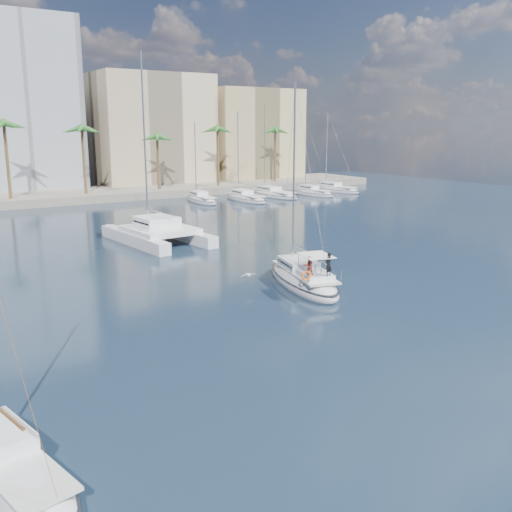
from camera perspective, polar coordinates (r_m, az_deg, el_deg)
ground at (r=35.79m, az=0.99°, el=-5.16°), size 160.00×160.00×0.00m
quay at (r=91.83m, az=-20.85°, el=5.48°), size 120.00×14.00×1.20m
building_beige at (r=106.45m, az=-10.50°, el=12.08°), size 20.00×14.00×20.00m
building_tan_right at (r=113.96m, az=-0.56°, el=11.82°), size 18.00×12.00×18.00m
palm_centre at (r=87.33m, az=-20.78°, el=11.53°), size 3.60×3.60×12.30m
palm_right at (r=100.37m, az=-1.07°, el=12.41°), size 3.60×3.60×12.30m
main_sloop at (r=40.54m, az=4.74°, el=-2.31°), size 5.66×10.42×14.76m
small_sloop at (r=20.73m, az=-23.57°, el=-19.21°), size 4.22×8.48×11.67m
catamaran at (r=56.38m, az=-9.79°, el=2.55°), size 7.16×12.83×17.99m
seagull at (r=39.81m, az=-0.81°, el=-1.89°), size 1.20×0.51×0.22m
moored_yacht_a at (r=85.46m, az=-5.49°, el=5.36°), size 3.37×9.52×11.90m
moored_yacht_b at (r=86.93m, az=-1.06°, el=5.54°), size 3.32×10.83×13.72m
moored_yacht_c at (r=92.13m, az=1.73°, el=5.95°), size 3.98×12.33×15.54m
moored_yacht_d at (r=94.39m, az=5.70°, el=6.06°), size 3.52×9.55×11.90m
moored_yacht_e at (r=100.04m, az=7.91°, el=6.39°), size 4.61×11.11×13.72m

